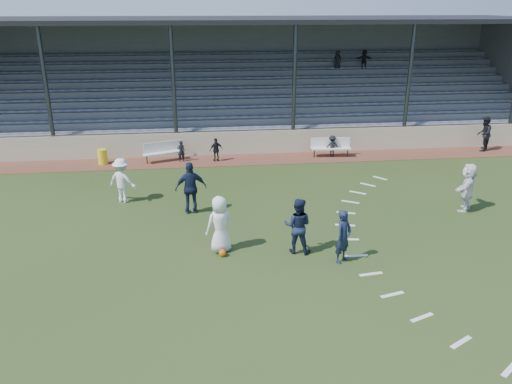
# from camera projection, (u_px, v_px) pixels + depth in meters

# --- Properties ---
(ground) EXTENTS (90.00, 90.00, 0.00)m
(ground) POSITION_uv_depth(u_px,v_px,m) (265.00, 261.00, 15.12)
(ground) COLOR #293B18
(ground) RESTS_ON ground
(cinder_track) EXTENTS (34.00, 2.00, 0.02)m
(cinder_track) POSITION_uv_depth(u_px,v_px,m) (238.00, 160.00, 24.88)
(cinder_track) COLOR brown
(cinder_track) RESTS_ON ground
(retaining_wall) EXTENTS (34.00, 0.18, 1.20)m
(retaining_wall) POSITION_uv_depth(u_px,v_px,m) (236.00, 143.00, 25.64)
(retaining_wall) COLOR #BEB192
(retaining_wall) RESTS_ON ground
(bench_left) EXTENTS (2.01, 1.14, 0.95)m
(bench_left) POSITION_uv_depth(u_px,v_px,m) (164.00, 150.00, 24.53)
(bench_left) COLOR silver
(bench_left) RESTS_ON cinder_track
(bench_right) EXTENTS (2.02, 0.59, 0.95)m
(bench_right) POSITION_uv_depth(u_px,v_px,m) (331.00, 145.00, 25.25)
(bench_right) COLOR silver
(bench_right) RESTS_ON cinder_track
(trash_bin) EXTENTS (0.45, 0.45, 0.72)m
(trash_bin) POSITION_uv_depth(u_px,v_px,m) (103.00, 157.00, 24.12)
(trash_bin) COLOR yellow
(trash_bin) RESTS_ON cinder_track
(football) EXTENTS (0.23, 0.23, 0.23)m
(football) POSITION_uv_depth(u_px,v_px,m) (223.00, 253.00, 15.37)
(football) COLOR #C8570B
(football) RESTS_ON ground
(player_white_lead) EXTENTS (1.03, 0.84, 1.82)m
(player_white_lead) POSITION_uv_depth(u_px,v_px,m) (220.00, 224.00, 15.44)
(player_white_lead) COLOR white
(player_white_lead) RESTS_ON ground
(player_navy_lead) EXTENTS (0.72, 0.70, 1.66)m
(player_navy_lead) POSITION_uv_depth(u_px,v_px,m) (343.00, 236.00, 14.83)
(player_navy_lead) COLOR #151E3A
(player_navy_lead) RESTS_ON ground
(player_navy_mid) EXTENTS (1.04, 0.92, 1.79)m
(player_navy_mid) POSITION_uv_depth(u_px,v_px,m) (298.00, 226.00, 15.38)
(player_navy_mid) COLOR #151E3A
(player_navy_mid) RESTS_ON ground
(player_white_wing) EXTENTS (1.32, 1.08, 1.77)m
(player_white_wing) POSITION_uv_depth(u_px,v_px,m) (122.00, 180.00, 19.34)
(player_white_wing) COLOR white
(player_white_wing) RESTS_ON ground
(player_navy_wing) EXTENTS (1.20, 0.63, 1.96)m
(player_navy_wing) POSITION_uv_depth(u_px,v_px,m) (191.00, 188.00, 18.28)
(player_navy_wing) COLOR #151E3A
(player_navy_wing) RESTS_ON ground
(player_white_back) EXTENTS (1.53, 1.64, 1.84)m
(player_white_back) POSITION_uv_depth(u_px,v_px,m) (468.00, 187.00, 18.55)
(player_white_back) COLOR white
(player_white_back) RESTS_ON ground
(official) EXTENTS (1.09, 1.12, 1.82)m
(official) POSITION_uv_depth(u_px,v_px,m) (484.00, 134.00, 26.11)
(official) COLOR black
(official) RESTS_ON cinder_track
(sub_left_near) EXTENTS (0.43, 0.34, 1.04)m
(sub_left_near) POSITION_uv_depth(u_px,v_px,m) (181.00, 151.00, 24.44)
(sub_left_near) COLOR black
(sub_left_near) RESTS_ON cinder_track
(sub_left_far) EXTENTS (0.74, 0.51, 1.16)m
(sub_left_far) POSITION_uv_depth(u_px,v_px,m) (216.00, 150.00, 24.47)
(sub_left_far) COLOR black
(sub_left_far) RESTS_ON cinder_track
(sub_right) EXTENTS (0.70, 0.41, 1.08)m
(sub_right) POSITION_uv_depth(u_px,v_px,m) (332.00, 146.00, 25.26)
(sub_right) COLOR black
(sub_right) RESTS_ON cinder_track
(grandstand) EXTENTS (34.60, 9.00, 6.61)m
(grandstand) POSITION_uv_depth(u_px,v_px,m) (229.00, 96.00, 29.45)
(grandstand) COLOR slate
(grandstand) RESTS_ON ground
(penalty_arc) EXTENTS (3.89, 14.63, 0.01)m
(penalty_arc) POSITION_uv_depth(u_px,v_px,m) (396.00, 253.00, 15.57)
(penalty_arc) COLOR white
(penalty_arc) RESTS_ON ground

